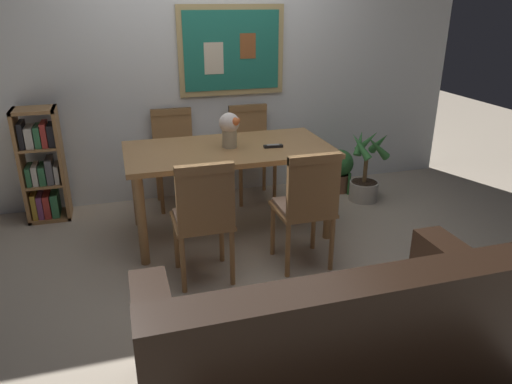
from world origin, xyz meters
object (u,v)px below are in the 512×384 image
Objects in this scene: bookshelf at (43,167)px; leather_couch at (329,347)px; dining_chair_far_left at (174,150)px; dining_table at (229,158)px; potted_palm at (366,174)px; dining_chair_far_right at (251,145)px; dining_chair_near_right at (307,201)px; tv_remote at (273,146)px; dining_chair_near_left at (204,213)px; potted_ivy at (339,170)px; flower_vase at (230,127)px.

leather_couch is at bearing -60.15° from bookshelf.
dining_chair_far_left reaches higher than leather_couch.
potted_palm is at bearing 11.53° from dining_table.
dining_chair_far_left is (-0.74, 0.04, 0.00)m from dining_chair_far_right.
leather_couch is (-0.37, -2.69, -0.23)m from dining_chair_far_right.
dining_chair_far_right is at bearing 82.13° from leather_couch.
dining_chair_far_right and dining_chair_near_right have the same top height.
dining_table is 0.85m from dining_chair_near_right.
dining_chair_far_right reaches higher than leather_couch.
bookshelf reaches higher than dining_chair_far_left.
potted_palm is (1.42, 2.25, -0.04)m from leather_couch.
dining_chair_near_left is at bearing -137.87° from tv_remote.
tv_remote is (-0.96, -0.70, 0.54)m from potted_ivy.
tv_remote is (0.70, 0.63, 0.23)m from dining_chair_near_left.
dining_chair_near_right is 0.92m from flower_vase.
bookshelf is (-1.92, -0.00, -0.05)m from dining_chair_far_right.
dining_chair_far_right is 1.00× the size of dining_chair_far_left.
dining_chair_far_left reaches higher than potted_ivy.
bookshelf is at bearing 154.27° from dining_table.
dining_chair_near_left reaches higher than potted_palm.
flower_vase is (0.36, 0.74, 0.38)m from dining_chair_near_left.
flower_vase is at bearing 63.64° from dining_chair_near_left.
tv_remote is (-0.05, -0.83, 0.23)m from dining_chair_far_right.
leather_couch is 1.78× the size of bookshelf.
dining_chair_far_right is at bearing 0.07° from bookshelf.
dining_chair_near_left is at bearing -116.96° from dining_chair_far_right.
dining_table is at bearing 90.65° from leather_couch.
dining_chair_far_right is 1.48m from dining_chair_near_right.
dining_chair_near_left is at bearing -141.25° from potted_ivy.
bookshelf reaches higher than leather_couch.
dining_chair_far_left is at bearing 97.73° from leather_couch.
potted_ivy is at bearing 24.75° from flower_vase.
leather_couch reaches higher than dining_table.
dining_table is at bearing -65.83° from dining_chair_far_left.
bookshelf reaches higher than tv_remote.
flower_vase reaches higher than potted_ivy.
flower_vase is at bearing -25.39° from bookshelf.
potted_ivy is 0.34m from potted_palm.
dining_chair_near_left is at bearing 179.16° from dining_chair_near_right.
dining_chair_near_right is at bearing -124.35° from potted_ivy.
bookshelf reaches higher than dining_chair_near_right.
potted_ivy is (0.92, -0.13, -0.31)m from dining_chair_far_right.
tv_remote is at bearing -15.93° from dining_table.
dining_chair_near_left is 1.30m from leather_couch.
leather_couch is at bearing -82.27° from dining_chair_far_left.
dining_chair_far_left is at bearing 176.70° from dining_chair_far_right.
dining_chair_near_right is at bearing -64.03° from dining_chair_far_left.
tv_remote is at bearing -17.29° from flower_vase.
dining_chair_far_left is at bearing 115.97° from dining_chair_near_right.
dining_chair_near_left is (-0.00, -1.51, 0.00)m from dining_chair_far_left.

